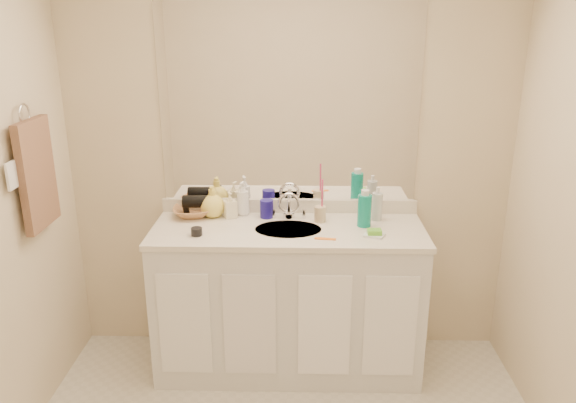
% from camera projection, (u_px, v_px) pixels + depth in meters
% --- Properties ---
extents(wall_back, '(2.60, 0.02, 2.40)m').
position_uv_depth(wall_back, '(289.00, 160.00, 3.29)').
color(wall_back, beige).
rests_on(wall_back, floor).
extents(vanity_cabinet, '(1.50, 0.55, 0.85)m').
position_uv_depth(vanity_cabinet, '(288.00, 300.00, 3.27)').
color(vanity_cabinet, silver).
rests_on(vanity_cabinet, floor).
extents(countertop, '(1.52, 0.57, 0.03)m').
position_uv_depth(countertop, '(288.00, 230.00, 3.13)').
color(countertop, silver).
rests_on(countertop, vanity_cabinet).
extents(backsplash, '(1.52, 0.03, 0.08)m').
position_uv_depth(backsplash, '(289.00, 206.00, 3.36)').
color(backsplash, silver).
rests_on(backsplash, countertop).
extents(sink_basin, '(0.37, 0.37, 0.02)m').
position_uv_depth(sink_basin, '(288.00, 231.00, 3.11)').
color(sink_basin, beige).
rests_on(sink_basin, countertop).
extents(faucet, '(0.02, 0.02, 0.11)m').
position_uv_depth(faucet, '(289.00, 209.00, 3.26)').
color(faucet, silver).
rests_on(faucet, countertop).
extents(mirror, '(1.48, 0.01, 1.20)m').
position_uv_depth(mirror, '(289.00, 98.00, 3.17)').
color(mirror, white).
rests_on(mirror, wall_back).
extents(blue_mug, '(0.09, 0.09, 0.11)m').
position_uv_depth(blue_mug, '(267.00, 209.00, 3.27)').
color(blue_mug, navy).
rests_on(blue_mug, countertop).
extents(tan_cup, '(0.09, 0.09, 0.09)m').
position_uv_depth(tan_cup, '(320.00, 214.00, 3.21)').
color(tan_cup, beige).
rests_on(tan_cup, countertop).
extents(toothbrush, '(0.01, 0.04, 0.21)m').
position_uv_depth(toothbrush, '(322.00, 197.00, 3.17)').
color(toothbrush, '#DC3A72').
rests_on(toothbrush, tan_cup).
extents(mouthwash_bottle, '(0.09, 0.09, 0.18)m').
position_uv_depth(mouthwash_bottle, '(364.00, 211.00, 3.12)').
color(mouthwash_bottle, '#0B8C7A').
rests_on(mouthwash_bottle, countertop).
extents(clear_pump_bottle, '(0.08, 0.08, 0.16)m').
position_uv_depth(clear_pump_bottle, '(377.00, 207.00, 3.22)').
color(clear_pump_bottle, silver).
rests_on(clear_pump_bottle, countertop).
extents(soap_dish, '(0.13, 0.12, 0.01)m').
position_uv_depth(soap_dish, '(374.00, 235.00, 3.00)').
color(soap_dish, white).
rests_on(soap_dish, countertop).
extents(green_soap, '(0.08, 0.06, 0.03)m').
position_uv_depth(green_soap, '(374.00, 232.00, 3.00)').
color(green_soap, '#62BF2E').
rests_on(green_soap, soap_dish).
extents(orange_comb, '(0.12, 0.04, 0.00)m').
position_uv_depth(orange_comb, '(325.00, 239.00, 2.96)').
color(orange_comb, orange).
rests_on(orange_comb, countertop).
extents(dark_jar, '(0.07, 0.07, 0.04)m').
position_uv_depth(dark_jar, '(197.00, 232.00, 3.01)').
color(dark_jar, black).
rests_on(dark_jar, countertop).
extents(soap_bottle_white, '(0.09, 0.09, 0.20)m').
position_uv_depth(soap_bottle_white, '(243.00, 198.00, 3.30)').
color(soap_bottle_white, white).
rests_on(soap_bottle_white, countertop).
extents(soap_bottle_cream, '(0.09, 0.09, 0.15)m').
position_uv_depth(soap_bottle_cream, '(230.00, 205.00, 3.26)').
color(soap_bottle_cream, '#FDF4CF').
rests_on(soap_bottle_cream, countertop).
extents(soap_bottle_yellow, '(0.15, 0.15, 0.18)m').
position_uv_depth(soap_bottle_yellow, '(213.00, 202.00, 3.27)').
color(soap_bottle_yellow, '#F5E05F').
rests_on(soap_bottle_yellow, countertop).
extents(wicker_basket, '(0.26, 0.26, 0.06)m').
position_uv_depth(wicker_basket, '(193.00, 211.00, 3.30)').
color(wicker_basket, '#AE7346').
rests_on(wicker_basket, countertop).
extents(hair_dryer, '(0.15, 0.08, 0.07)m').
position_uv_depth(hair_dryer, '(196.00, 201.00, 3.28)').
color(hair_dryer, black).
rests_on(hair_dryer, wicker_basket).
extents(towel_ring, '(0.01, 0.11, 0.11)m').
position_uv_depth(towel_ring, '(24.00, 114.00, 2.71)').
color(towel_ring, silver).
rests_on(towel_ring, wall_left).
extents(hand_towel, '(0.04, 0.32, 0.55)m').
position_uv_depth(hand_towel, '(37.00, 174.00, 2.80)').
color(hand_towel, brown).
rests_on(hand_towel, towel_ring).
extents(switch_plate, '(0.01, 0.08, 0.13)m').
position_uv_depth(switch_plate, '(12.00, 175.00, 2.59)').
color(switch_plate, white).
rests_on(switch_plate, wall_left).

